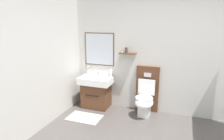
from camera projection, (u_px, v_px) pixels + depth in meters
name	position (u px, v px, depth m)	size (l,w,h in m)	color
wall_back	(176.00, 50.00, 3.96)	(4.61, 0.27, 2.71)	beige
wall_left	(8.00, 61.00, 2.88)	(0.12, 4.13, 2.71)	beige
bath_mat	(84.00, 118.00, 4.03)	(0.68, 0.44, 0.01)	#9E9993
vanity_sink_left	(96.00, 91.00, 4.49)	(0.72, 0.50, 0.71)	#56331E
tap_on_left_sink	(99.00, 72.00, 4.57)	(0.03, 0.13, 0.11)	silver
toilet	(146.00, 97.00, 4.13)	(0.48, 0.62, 1.00)	#56331E
toothbrush_cup	(88.00, 72.00, 4.65)	(0.07, 0.07, 0.20)	silver
soap_dispenser	(111.00, 73.00, 4.46)	(0.06, 0.06, 0.19)	white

